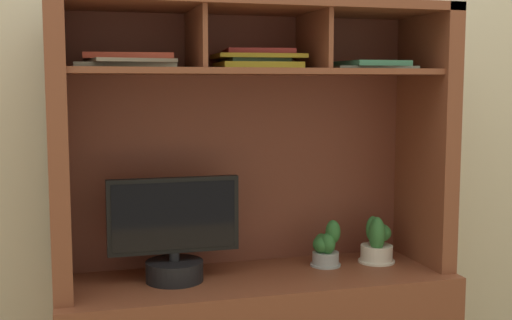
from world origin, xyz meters
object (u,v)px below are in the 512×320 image
(media_console, at_px, (255,286))
(potted_fern, at_px, (377,243))
(magazine_stack_right, at_px, (257,60))
(magazine_stack_centre, at_px, (128,61))
(tv_monitor, at_px, (174,238))
(potted_orchid, at_px, (326,247))
(magazine_stack_left, at_px, (371,65))

(media_console, distance_m, potted_fern, 0.49)
(potted_fern, relative_size, magazine_stack_right, 0.56)
(potted_fern, bearing_deg, magazine_stack_right, 176.18)
(magazine_stack_centre, distance_m, magazine_stack_right, 0.45)
(media_console, xyz_separation_m, magazine_stack_right, (0.02, 0.04, 0.80))
(tv_monitor, height_order, magazine_stack_right, magazine_stack_right)
(potted_orchid, height_order, magazine_stack_right, magazine_stack_right)
(tv_monitor, bearing_deg, magazine_stack_right, 11.51)
(media_console, bearing_deg, tv_monitor, -175.96)
(tv_monitor, relative_size, magazine_stack_centre, 1.36)
(potted_orchid, height_order, magazine_stack_centre, magazine_stack_centre)
(potted_orchid, distance_m, magazine_stack_centre, 0.98)
(media_console, xyz_separation_m, tv_monitor, (-0.29, -0.02, 0.20))
(media_console, distance_m, potted_orchid, 0.30)
(magazine_stack_right, bearing_deg, tv_monitor, -168.49)
(magazine_stack_centre, height_order, magazine_stack_right, magazine_stack_right)
(tv_monitor, relative_size, potted_fern, 2.50)
(magazine_stack_left, bearing_deg, magazine_stack_right, 171.11)
(magazine_stack_centre, bearing_deg, tv_monitor, -5.85)
(potted_fern, xyz_separation_m, magazine_stack_left, (-0.06, -0.03, 0.66))
(potted_orchid, xyz_separation_m, magazine_stack_centre, (-0.71, -0.03, 0.67))
(tv_monitor, xyz_separation_m, potted_fern, (0.77, 0.03, -0.08))
(potted_fern, xyz_separation_m, magazine_stack_right, (-0.46, 0.03, 0.68))
(magazine_stack_centre, xyz_separation_m, magazine_stack_right, (0.45, 0.05, 0.01))
(potted_orchid, distance_m, magazine_stack_right, 0.73)
(magazine_stack_centre, bearing_deg, media_console, 0.82)
(tv_monitor, bearing_deg, potted_orchid, 4.09)
(media_console, bearing_deg, magazine_stack_centre, -179.18)
(magazine_stack_centre, bearing_deg, potted_fern, 1.13)
(potted_orchid, bearing_deg, tv_monitor, -175.91)
(potted_orchid, relative_size, magazine_stack_right, 0.54)
(media_console, height_order, potted_orchid, media_console)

